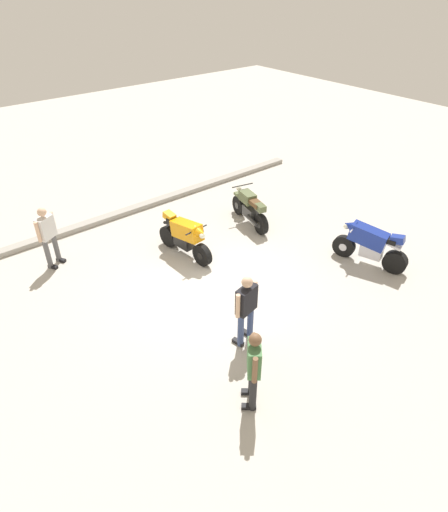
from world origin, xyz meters
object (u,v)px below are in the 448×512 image
motorcycle_blue_sportbike (370,244)px  motorcycle_olive_vintage (250,209)px  motorcycle_orange_sportbike (185,236)px  person_in_green_shirt (254,365)px  person_in_white_shirt (47,233)px  person_in_black_shirt (246,306)px

motorcycle_blue_sportbike → motorcycle_olive_vintage: size_ratio=0.99×
motorcycle_orange_sportbike → motorcycle_olive_vintage: motorcycle_orange_sportbike is taller
person_in_green_shirt → person_in_white_shirt: size_ratio=0.99×
motorcycle_blue_sportbike → motorcycle_olive_vintage: bearing=-1.5°
motorcycle_olive_vintage → person_in_black_shirt: (-3.39, -3.65, 0.45)m
motorcycle_blue_sportbike → person_in_green_shirt: (-5.27, -1.32, 0.33)m
motorcycle_blue_sportbike → person_in_black_shirt: person_in_black_shirt is taller
motorcycle_orange_sportbike → motorcycle_blue_sportbike: same height
person_in_green_shirt → person_in_black_shirt: (0.91, 1.21, 0.01)m
person_in_green_shirt → motorcycle_blue_sportbike: bearing=-125.9°
motorcycle_orange_sportbike → motorcycle_blue_sportbike: 4.81m
motorcycle_blue_sportbike → person_in_green_shirt: 5.44m
motorcycle_blue_sportbike → person_in_white_shirt: 8.20m
person_in_black_shirt → motorcycle_orange_sportbike: bearing=-26.0°
person_in_green_shirt → person_in_white_shirt: person_in_white_shirt is taller
motorcycle_orange_sportbike → person_in_green_shirt: person_in_green_shirt is taller
person_in_green_shirt → person_in_black_shirt: 1.51m
motorcycle_olive_vintage → person_in_white_shirt: (-5.42, 1.59, 0.45)m
person_in_white_shirt → motorcycle_orange_sportbike: bearing=29.1°
motorcycle_olive_vintage → person_in_black_shirt: 5.00m
motorcycle_orange_sportbike → motorcycle_olive_vintage: 2.50m
person_in_black_shirt → person_in_white_shirt: bearing=9.8°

